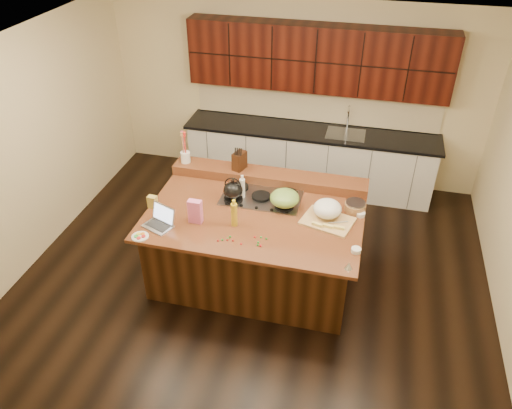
# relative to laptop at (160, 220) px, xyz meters

# --- Properties ---
(room) EXTENTS (5.52, 5.02, 2.72)m
(room) POSITION_rel_laptop_xyz_m (0.93, 0.46, 0.37)
(room) COLOR black
(room) RESTS_ON ground
(island) EXTENTS (2.40, 1.60, 0.92)m
(island) POSITION_rel_laptop_xyz_m (0.93, 0.46, -0.51)
(island) COLOR black
(island) RESTS_ON ground
(back_ledge) EXTENTS (2.40, 0.30, 0.12)m
(back_ledge) POSITION_rel_laptop_xyz_m (0.93, 1.16, 0.00)
(back_ledge) COLOR black
(back_ledge) RESTS_ON island
(cooktop) EXTENTS (0.92, 0.52, 0.05)m
(cooktop) POSITION_rel_laptop_xyz_m (0.93, 0.76, -0.04)
(cooktop) COLOR gray
(cooktop) RESTS_ON island
(back_counter) EXTENTS (3.70, 0.66, 2.40)m
(back_counter) POSITION_rel_laptop_xyz_m (1.24, 2.68, 0.01)
(back_counter) COLOR silver
(back_counter) RESTS_ON ground
(kettle) EXTENTS (0.24, 0.24, 0.20)m
(kettle) POSITION_rel_laptop_xyz_m (0.63, 0.63, 0.09)
(kettle) COLOR black
(kettle) RESTS_ON cooktop
(green_bowl) EXTENTS (0.44, 0.44, 0.18)m
(green_bowl) POSITION_rel_laptop_xyz_m (1.23, 0.63, 0.08)
(green_bowl) COLOR olive
(green_bowl) RESTS_ON cooktop
(laptop) EXTENTS (0.37, 0.34, 0.21)m
(laptop) POSITION_rel_laptop_xyz_m (0.00, 0.00, 0.00)
(laptop) COLOR #B7B7BC
(laptop) RESTS_ON island
(oil_bottle) EXTENTS (0.09, 0.09, 0.27)m
(oil_bottle) POSITION_rel_laptop_xyz_m (0.77, 0.19, 0.08)
(oil_bottle) COLOR gold
(oil_bottle) RESTS_ON island
(vinegar_bottle) EXTENTS (0.08, 0.08, 0.25)m
(vinegar_bottle) POSITION_rel_laptop_xyz_m (0.72, 0.72, 0.07)
(vinegar_bottle) COLOR silver
(vinegar_bottle) RESTS_ON island
(wooden_tray) EXTENTS (0.62, 0.51, 0.22)m
(wooden_tray) POSITION_rel_laptop_xyz_m (1.73, 0.54, 0.04)
(wooden_tray) COLOR tan
(wooden_tray) RESTS_ON island
(ramekin_a) EXTENTS (0.12, 0.12, 0.04)m
(ramekin_a) POSITION_rel_laptop_xyz_m (2.08, 0.04, -0.03)
(ramekin_a) COLOR white
(ramekin_a) RESTS_ON island
(ramekin_b) EXTENTS (0.13, 0.13, 0.04)m
(ramekin_b) POSITION_rel_laptop_xyz_m (2.08, 0.68, -0.03)
(ramekin_b) COLOR white
(ramekin_b) RESTS_ON island
(ramekin_c) EXTENTS (0.11, 0.11, 0.04)m
(ramekin_c) POSITION_rel_laptop_xyz_m (2.08, 0.78, -0.03)
(ramekin_c) COLOR white
(ramekin_c) RESTS_ON island
(strainer_bowl) EXTENTS (0.31, 0.31, 0.09)m
(strainer_bowl) POSITION_rel_laptop_xyz_m (2.01, 0.77, -0.01)
(strainer_bowl) COLOR #996B3F
(strainer_bowl) RESTS_ON island
(kitchen_timer) EXTENTS (0.09, 0.09, 0.07)m
(kitchen_timer) POSITION_rel_laptop_xyz_m (2.03, -0.22, -0.02)
(kitchen_timer) COLOR silver
(kitchen_timer) RESTS_ON island
(pink_bag) EXTENTS (0.15, 0.08, 0.27)m
(pink_bag) POSITION_rel_laptop_xyz_m (0.35, 0.14, 0.08)
(pink_bag) COLOR pink
(pink_bag) RESTS_ON island
(candy_plate) EXTENTS (0.23, 0.23, 0.01)m
(candy_plate) POSITION_rel_laptop_xyz_m (-0.13, -0.25, -0.05)
(candy_plate) COLOR white
(candy_plate) RESTS_ON island
(package_box) EXTENTS (0.11, 0.08, 0.14)m
(package_box) POSITION_rel_laptop_xyz_m (-0.22, 0.29, 0.02)
(package_box) COLOR gold
(package_box) RESTS_ON island
(utensil_crock) EXTENTS (0.14, 0.14, 0.14)m
(utensil_crock) POSITION_rel_laptop_xyz_m (-0.14, 1.16, 0.13)
(utensil_crock) COLOR white
(utensil_crock) RESTS_ON back_ledge
(knife_block) EXTENTS (0.16, 0.21, 0.22)m
(knife_block) POSITION_rel_laptop_xyz_m (0.57, 1.16, 0.17)
(knife_block) COLOR black
(knife_block) RESTS_ON back_ledge
(gumdrop_0) EXTENTS (0.02, 0.02, 0.02)m
(gumdrop_0) POSITION_rel_laptop_xyz_m (1.14, -0.11, -0.05)
(gumdrop_0) COLOR red
(gumdrop_0) RESTS_ON island
(gumdrop_1) EXTENTS (0.02, 0.02, 0.02)m
(gumdrop_1) POSITION_rel_laptop_xyz_m (1.10, -0.10, -0.05)
(gumdrop_1) COLOR #198C26
(gumdrop_1) RESTS_ON island
(gumdrop_2) EXTENTS (0.02, 0.02, 0.02)m
(gumdrop_2) POSITION_rel_laptop_xyz_m (0.93, -0.12, -0.05)
(gumdrop_2) COLOR red
(gumdrop_2) RESTS_ON island
(gumdrop_3) EXTENTS (0.02, 0.02, 0.02)m
(gumdrop_3) POSITION_rel_laptop_xyz_m (0.79, -0.03, -0.05)
(gumdrop_3) COLOR #198C26
(gumdrop_3) RESTS_ON island
(gumdrop_4) EXTENTS (0.02, 0.02, 0.02)m
(gumdrop_4) POSITION_rel_laptop_xyz_m (1.13, -0.09, -0.05)
(gumdrop_4) COLOR red
(gumdrop_4) RESTS_ON island
(gumdrop_5) EXTENTS (0.02, 0.02, 0.02)m
(gumdrop_5) POSITION_rel_laptop_xyz_m (1.11, 0.03, -0.05)
(gumdrop_5) COLOR #198C26
(gumdrop_5) RESTS_ON island
(gumdrop_6) EXTENTS (0.02, 0.02, 0.02)m
(gumdrop_6) POSITION_rel_laptop_xyz_m (0.69, -0.13, -0.05)
(gumdrop_6) COLOR red
(gumdrop_6) RESTS_ON island
(gumdrop_7) EXTENTS (0.02, 0.02, 0.02)m
(gumdrop_7) POSITION_rel_laptop_xyz_m (1.10, -0.05, -0.05)
(gumdrop_7) COLOR #198C26
(gumdrop_7) RESTS_ON island
(gumdrop_8) EXTENTS (0.02, 0.02, 0.02)m
(gumdrop_8) POSITION_rel_laptop_xyz_m (1.04, 0.02, -0.05)
(gumdrop_8) COLOR red
(gumdrop_8) RESTS_ON island
(gumdrop_9) EXTENTS (0.02, 0.02, 0.02)m
(gumdrop_9) POSITION_rel_laptop_xyz_m (0.77, -0.07, -0.05)
(gumdrop_9) COLOR #198C26
(gumdrop_9) RESTS_ON island
(gumdrop_10) EXTENTS (0.02, 0.02, 0.02)m
(gumdrop_10) POSITION_rel_laptop_xyz_m (0.84, -0.09, -0.05)
(gumdrop_10) COLOR red
(gumdrop_10) RESTS_ON island
(gumdrop_11) EXTENTS (0.02, 0.02, 0.02)m
(gumdrop_11) POSITION_rel_laptop_xyz_m (0.73, -0.10, -0.05)
(gumdrop_11) COLOR #198C26
(gumdrop_11) RESTS_ON island
(gumdrop_12) EXTENTS (0.02, 0.02, 0.02)m
(gumdrop_12) POSITION_rel_laptop_xyz_m (0.78, -0.09, -0.05)
(gumdrop_12) COLOR red
(gumdrop_12) RESTS_ON island
(gumdrop_13) EXTENTS (0.02, 0.02, 0.02)m
(gumdrop_13) POSITION_rel_laptop_xyz_m (1.16, 0.02, -0.05)
(gumdrop_13) COLOR #198C26
(gumdrop_13) RESTS_ON island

